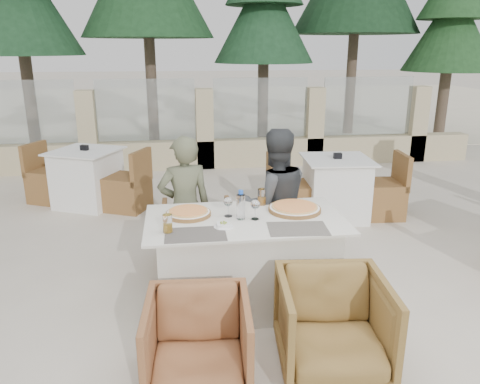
{
  "coord_description": "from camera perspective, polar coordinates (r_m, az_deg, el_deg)",
  "views": [
    {
      "loc": [
        -0.54,
        -3.44,
        2.1
      ],
      "look_at": [
        0.0,
        0.35,
        0.9
      ],
      "focal_mm": 35.0,
      "sensor_mm": 36.0,
      "label": 1
    }
  ],
  "objects": [
    {
      "name": "ground",
      "position": [
        4.06,
        0.69,
        -13.72
      ],
      "size": [
        80.0,
        80.0,
        0.0
      ],
      "primitive_type": "plane",
      "color": "beige",
      "rests_on": "ground"
    },
    {
      "name": "sand_patch",
      "position": [
        17.57,
        -6.36,
        10.39
      ],
      "size": [
        30.0,
        16.0,
        0.01
      ],
      "primitive_type": "cube",
      "color": "beige",
      "rests_on": "ground"
    },
    {
      "name": "perimeter_wall_far",
      "position": [
        8.36,
        -4.34,
        8.36
      ],
      "size": [
        10.0,
        0.34,
        1.6
      ],
      "primitive_type": null,
      "color": "#C3B489",
      "rests_on": "ground"
    },
    {
      "name": "pine_far_left",
      "position": [
        10.87,
        -25.37,
        19.22
      ],
      "size": [
        2.42,
        2.42,
        5.5
      ],
      "primitive_type": "cone",
      "color": "#1D4525",
      "rests_on": "ground"
    },
    {
      "name": "pine_centre",
      "position": [
        10.84,
        2.93,
        19.44
      ],
      "size": [
        2.2,
        2.2,
        5.0
      ],
      "primitive_type": "cone",
      "color": "#1F4828",
      "rests_on": "ground"
    },
    {
      "name": "pine_far_right",
      "position": [
        11.63,
        24.27,
        16.64
      ],
      "size": [
        1.98,
        1.98,
        4.5
      ],
      "primitive_type": "cone",
      "color": "#235025",
      "rests_on": "ground"
    },
    {
      "name": "dining_table",
      "position": [
        3.93,
        0.62,
        -8.49
      ],
      "size": [
        1.6,
        0.9,
        0.77
      ],
      "primitive_type": null,
      "color": "silver",
      "rests_on": "ground"
    },
    {
      "name": "placemat_near_left",
      "position": [
        3.47,
        -5.44,
        -5.16
      ],
      "size": [
        0.45,
        0.31,
        0.0
      ],
      "primitive_type": "cube",
      "rotation": [
        0.0,
        0.0,
        -0.02
      ],
      "color": "#57514B",
      "rests_on": "dining_table"
    },
    {
      "name": "placemat_near_right",
      "position": [
        3.59,
        7.06,
        -4.45
      ],
      "size": [
        0.47,
        0.34,
        0.0
      ],
      "primitive_type": "cube",
      "rotation": [
        0.0,
        0.0,
        -0.09
      ],
      "color": "#635D55",
      "rests_on": "dining_table"
    },
    {
      "name": "pizza_left",
      "position": [
        3.85,
        -6.31,
        -2.54
      ],
      "size": [
        0.47,
        0.47,
        0.05
      ],
      "primitive_type": "cylinder",
      "rotation": [
        0.0,
        0.0,
        0.35
      ],
      "color": "#EA5A1F",
      "rests_on": "dining_table"
    },
    {
      "name": "pizza_right",
      "position": [
        3.96,
        6.67,
        -1.91
      ],
      "size": [
        0.55,
        0.55,
        0.06
      ],
      "primitive_type": "cylinder",
      "rotation": [
        0.0,
        0.0,
        -0.29
      ],
      "color": "#E4561F",
      "rests_on": "dining_table"
    },
    {
      "name": "water_bottle",
      "position": [
        3.72,
        0.1,
        -1.57
      ],
      "size": [
        0.08,
        0.08,
        0.24
      ],
      "primitive_type": "cylinder",
      "rotation": [
        0.0,
        0.0,
        -0.19
      ],
      "color": "#C2DDFF",
      "rests_on": "dining_table"
    },
    {
      "name": "wine_glass_centre",
      "position": [
        3.79,
        -1.45,
        -1.68
      ],
      "size": [
        0.09,
        0.09,
        0.18
      ],
      "primitive_type": null,
      "rotation": [
        0.0,
        0.0,
        -0.17
      ],
      "color": "silver",
      "rests_on": "dining_table"
    },
    {
      "name": "wine_glass_near",
      "position": [
        3.73,
        1.86,
        -2.02
      ],
      "size": [
        0.08,
        0.08,
        0.18
      ],
      "primitive_type": null,
      "rotation": [
        0.0,
        0.0,
        -0.09
      ],
      "color": "white",
      "rests_on": "dining_table"
    },
    {
      "name": "beer_glass_left",
      "position": [
        3.51,
        -8.82,
        -3.83
      ],
      "size": [
        0.09,
        0.09,
        0.14
      ],
      "primitive_type": "cylinder",
      "rotation": [
        0.0,
        0.0,
        0.35
      ],
      "color": "gold",
      "rests_on": "dining_table"
    },
    {
      "name": "beer_glass_right",
      "position": [
        4.08,
        2.67,
        -0.6
      ],
      "size": [
        0.09,
        0.09,
        0.14
      ],
      "primitive_type": "cylinder",
      "rotation": [
        0.0,
        0.0,
        -0.25
      ],
      "color": "#C3761B",
      "rests_on": "dining_table"
    },
    {
      "name": "olive_dish",
      "position": [
        3.59,
        -2.03,
        -3.99
      ],
      "size": [
        0.12,
        0.12,
        0.04
      ],
      "primitive_type": null,
      "rotation": [
        0.0,
        0.0,
        0.11
      ],
      "color": "white",
      "rests_on": "dining_table"
    },
    {
      "name": "armchair_far_left",
      "position": [
        4.64,
        -5.17,
        -5.25
      ],
      "size": [
        0.7,
        0.71,
        0.64
      ],
      "primitive_type": "imported",
      "rotation": [
        0.0,
        0.0,
        3.13
      ],
      "color": "brown",
      "rests_on": "ground"
    },
    {
      "name": "armchair_far_right",
      "position": [
        4.62,
        4.48,
        -5.81
      ],
      "size": [
        0.71,
        0.72,
        0.57
      ],
      "primitive_type": "imported",
      "rotation": [
        0.0,
        0.0,
        3.32
      ],
      "color": "olive",
      "rests_on": "ground"
    },
    {
      "name": "armchair_near_left",
      "position": [
        3.1,
        -5.13,
        -17.98
      ],
      "size": [
        0.7,
        0.72,
        0.61
      ],
      "primitive_type": "imported",
      "rotation": [
        0.0,
        0.0,
        -0.07
      ],
      "color": "brown",
      "rests_on": "ground"
    },
    {
      "name": "armchair_near_right",
      "position": [
        3.28,
        11.25,
        -15.56
      ],
      "size": [
        0.77,
        0.79,
        0.66
      ],
      "primitive_type": "imported",
      "rotation": [
        0.0,
        0.0,
        -0.1
      ],
      "color": "brown",
      "rests_on": "ground"
    },
    {
      "name": "diner_left",
      "position": [
        4.34,
        -6.73,
        -1.93
      ],
      "size": [
        0.54,
        0.41,
        1.35
      ],
      "primitive_type": "imported",
      "rotation": [
        0.0,
        0.0,
        3.32
      ],
      "color": "#575A42",
      "rests_on": "ground"
    },
    {
      "name": "diner_right",
      "position": [
        4.34,
        4.23,
        -1.46
      ],
      "size": [
        0.73,
        0.6,
        1.41
      ],
      "primitive_type": "imported",
      "rotation": [
        0.0,
        0.0,
        3.24
      ],
      "color": "#383A3D",
      "rests_on": "ground"
    },
    {
      "name": "bg_table_a",
      "position": [
        6.69,
        -18.11,
        1.64
      ],
      "size": [
        1.83,
        1.44,
        0.77
      ],
      "primitive_type": null,
      "rotation": [
        0.0,
        0.0,
        -0.44
      ],
      "color": "white",
      "rests_on": "ground"
    },
    {
      "name": "bg_table_b",
      "position": [
        6.02,
        11.57,
        0.44
      ],
      "size": [
        1.7,
        0.95,
        0.77
      ],
      "primitive_type": null,
      "rotation": [
        0.0,
        0.0,
        -0.08
      ],
      "color": "white",
      "rests_on": "ground"
    }
  ]
}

